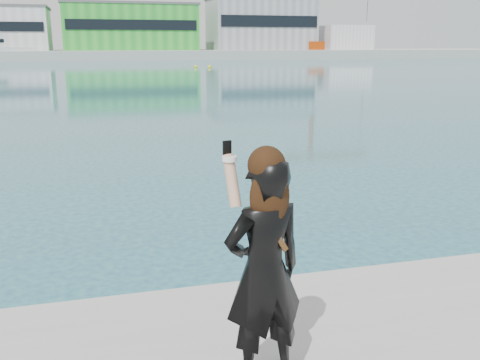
% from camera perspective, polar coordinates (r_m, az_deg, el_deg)
% --- Properties ---
extents(far_quay, '(320.00, 40.00, 2.00)m').
position_cam_1_polar(far_quay, '(134.39, -15.05, 12.81)').
color(far_quay, '#9E9E99').
rests_on(far_quay, ground).
extents(warehouse_green, '(30.60, 16.36, 10.50)m').
position_cam_1_polar(warehouse_green, '(132.71, -11.64, 15.69)').
color(warehouse_green, green).
rests_on(warehouse_green, far_quay).
extents(warehouse_grey_right, '(25.50, 15.35, 12.50)m').
position_cam_1_polar(warehouse_grey_right, '(138.66, 2.21, 16.31)').
color(warehouse_grey_right, gray).
rests_on(warehouse_grey_right, far_quay).
extents(ancillary_shed, '(12.00, 10.00, 6.00)m').
position_cam_1_polar(ancillary_shed, '(144.84, 11.06, 14.69)').
color(ancillary_shed, silver).
rests_on(ancillary_shed, far_quay).
extents(flagpole_right, '(1.28, 0.16, 8.00)m').
position_cam_1_polar(flagpole_right, '(127.53, -4.83, 15.67)').
color(flagpole_right, silver).
rests_on(flagpole_right, far_quay).
extents(buoy_near, '(0.50, 0.50, 0.50)m').
position_cam_1_polar(buoy_near, '(79.83, -3.25, 11.85)').
color(buoy_near, '#FFF10D').
rests_on(buoy_near, ground).
extents(buoy_extra, '(0.50, 0.50, 0.50)m').
position_cam_1_polar(buoy_extra, '(81.14, -4.75, 11.86)').
color(buoy_extra, '#FFF10D').
rests_on(buoy_extra, ground).
extents(woman, '(0.73, 0.56, 1.91)m').
position_cam_1_polar(woman, '(4.10, 2.59, -9.06)').
color(woman, black).
rests_on(woman, near_quay).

